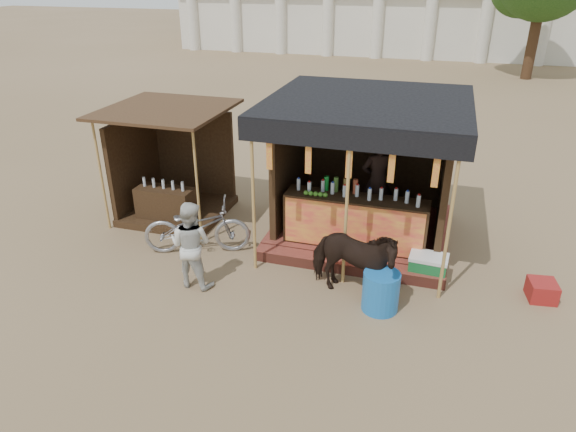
# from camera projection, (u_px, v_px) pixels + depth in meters

# --- Properties ---
(ground) EXTENTS (120.00, 120.00, 0.00)m
(ground) POSITION_uv_depth(u_px,v_px,m) (257.00, 325.00, 7.78)
(ground) COLOR #846B4C
(ground) RESTS_ON ground
(main_stall) EXTENTS (3.60, 3.61, 2.78)m
(main_stall) POSITION_uv_depth(u_px,v_px,m) (364.00, 188.00, 9.96)
(main_stall) COLOR brown
(main_stall) RESTS_ON ground
(secondary_stall) EXTENTS (2.40, 2.40, 2.38)m
(secondary_stall) POSITION_uv_depth(u_px,v_px,m) (169.00, 176.00, 11.03)
(secondary_stall) COLOR #382614
(secondary_stall) RESTS_ON ground
(cow) EXTENTS (1.66, 1.01, 1.31)m
(cow) POSITION_uv_depth(u_px,v_px,m) (352.00, 262.00, 8.19)
(cow) COLOR black
(cow) RESTS_ON ground
(motorbike) EXTENTS (2.09, 1.33, 1.04)m
(motorbike) POSITION_uv_depth(u_px,v_px,m) (197.00, 227.00, 9.59)
(motorbike) COLOR #92939A
(motorbike) RESTS_ON ground
(bystander) EXTENTS (0.77, 0.62, 1.52)m
(bystander) POSITION_uv_depth(u_px,v_px,m) (191.00, 245.00, 8.48)
(bystander) COLOR silver
(bystander) RESTS_ON ground
(blue_barrel) EXTENTS (0.65, 0.65, 0.65)m
(blue_barrel) POSITION_uv_depth(u_px,v_px,m) (381.00, 291.00, 8.02)
(blue_barrel) COLOR #1864B5
(blue_barrel) RESTS_ON ground
(red_crate) EXTENTS (0.48, 0.49, 0.32)m
(red_crate) POSITION_uv_depth(u_px,v_px,m) (542.00, 290.00, 8.34)
(red_crate) COLOR maroon
(red_crate) RESTS_ON ground
(cooler) EXTENTS (0.67, 0.48, 0.46)m
(cooler) POSITION_uv_depth(u_px,v_px,m) (428.00, 267.00, 8.84)
(cooler) COLOR #176A31
(cooler) RESTS_ON ground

